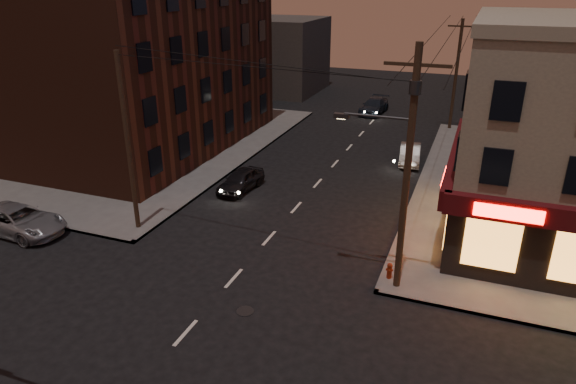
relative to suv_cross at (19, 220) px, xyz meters
The scene contains 14 objects.
ground 12.87m from the suv_cross, 18.13° to the right, with size 120.00×120.00×0.00m, color black.
sidewalk_nw 16.09m from the suv_cross, 111.08° to the left, with size 24.00×28.00×0.15m, color #514F4C.
brick_apartment 16.29m from the suv_cross, 98.65° to the left, with size 12.00×20.00×13.00m, color #401F14.
bg_building_ne_a 43.02m from the suv_cross, 52.36° to the left, with size 10.00×12.00×7.00m, color #3F3D3A.
bg_building_nw 38.15m from the suv_cross, 91.18° to the left, with size 9.00×10.00×8.00m, color #3F3D3A.
bg_building_ne_b 53.81m from the suv_cross, 63.23° to the left, with size 8.00×8.00×6.00m, color #3F3D3A.
utility_pole_main 19.65m from the suv_cross, ahead, with size 4.20×0.44×10.00m.
utility_pole_far 34.08m from the suv_cross, 55.82° to the left, with size 0.26×0.26×9.00m, color #382619.
utility_pole_west 7.15m from the suv_cross, 24.77° to the left, with size 0.24×0.24×9.00m, color #382619.
suv_cross is the anchor object (origin of this frame).
sedan_near 12.30m from the suv_cross, 48.63° to the left, with size 1.56×3.87×1.32m, color black.
sedan_mid 24.88m from the suv_cross, 46.60° to the left, with size 1.38×3.95×1.30m, color slate.
sedan_far 33.43m from the suv_cross, 69.56° to the left, with size 1.97×4.84×1.41m, color #16202D.
fire_hydrant 18.75m from the suv_cross, ahead, with size 0.32×0.32×0.73m.
Camera 1 is at (9.12, -13.16, 12.26)m, focal length 32.00 mm.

